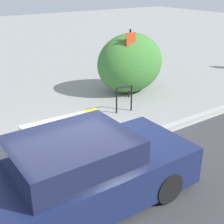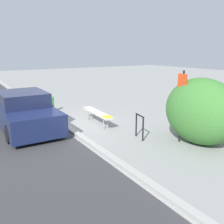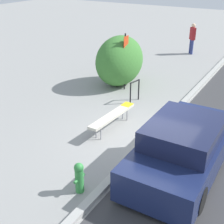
{
  "view_description": "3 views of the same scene",
  "coord_description": "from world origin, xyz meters",
  "px_view_note": "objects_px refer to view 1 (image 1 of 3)",
  "views": [
    {
      "loc": [
        -2.82,
        -5.33,
        3.79
      ],
      "look_at": [
        0.78,
        -0.16,
        1.07
      ],
      "focal_mm": 50.0,
      "sensor_mm": 36.0,
      "label": 1
    },
    {
      "loc": [
        8.81,
        -3.26,
        2.91
      ],
      "look_at": [
        1.37,
        1.33,
        0.72
      ],
      "focal_mm": 40.0,
      "sensor_mm": 36.0,
      "label": 2
    },
    {
      "loc": [
        -7.23,
        -3.1,
        4.76
      ],
      "look_at": [
        0.28,
        1.35,
        0.57
      ],
      "focal_mm": 50.0,
      "sensor_mm": 36.0,
      "label": 3
    }
  ],
  "objects_px": {
    "parked_car_near": "(80,175)",
    "bench": "(62,120)",
    "sign_post": "(130,58)",
    "bike_rack": "(124,96)"
  },
  "relations": [
    {
      "from": "bike_rack",
      "to": "sign_post",
      "type": "xyz_separation_m",
      "value": [
        0.92,
        0.92,
        0.88
      ]
    },
    {
      "from": "bench",
      "to": "sign_post",
      "type": "relative_size",
      "value": 0.93
    },
    {
      "from": "bench",
      "to": "bike_rack",
      "type": "bearing_deg",
      "value": 12.59
    },
    {
      "from": "bench",
      "to": "bike_rack",
      "type": "height_order",
      "value": "bike_rack"
    },
    {
      "from": "bike_rack",
      "to": "sign_post",
      "type": "bearing_deg",
      "value": 45.13
    },
    {
      "from": "parked_car_near",
      "to": "bench",
      "type": "bearing_deg",
      "value": 70.2
    },
    {
      "from": "sign_post",
      "to": "parked_car_near",
      "type": "xyz_separation_m",
      "value": [
        -4.12,
        -3.9,
        -0.75
      ]
    },
    {
      "from": "sign_post",
      "to": "parked_car_near",
      "type": "relative_size",
      "value": 0.55
    },
    {
      "from": "bike_rack",
      "to": "bench",
      "type": "bearing_deg",
      "value": -170.5
    },
    {
      "from": "sign_post",
      "to": "bench",
      "type": "bearing_deg",
      "value": -157.76
    }
  ]
}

